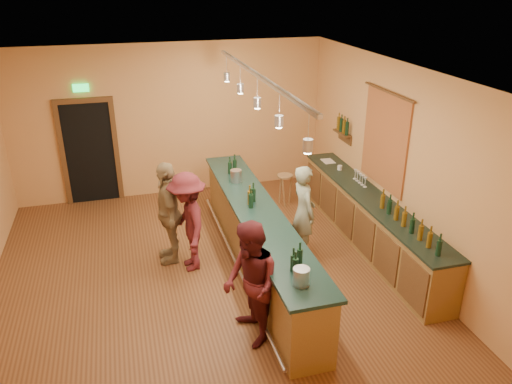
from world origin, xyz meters
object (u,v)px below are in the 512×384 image
object	(u,v)px
customer_b	(169,212)
tasting_bar	(257,235)
bartender	(304,212)
customer_a	(251,284)
back_counter	(369,221)
customer_c	(188,222)
bar_stool	(285,182)

from	to	relation	value
customer_b	tasting_bar	bearing A→B (deg)	64.92
bartender	customer_a	bearing A→B (deg)	139.23
back_counter	customer_c	bearing A→B (deg)	177.61
customer_a	customer_b	bearing A→B (deg)	-166.63
bartender	bar_stool	world-z (taller)	bartender
back_counter	bartender	distance (m)	1.27
tasting_bar	customer_c	size ratio (longest dim) A/B	3.09
bartender	bar_stool	distance (m)	2.06
back_counter	customer_c	world-z (taller)	customer_c
customer_c	bar_stool	bearing A→B (deg)	126.34
tasting_bar	customer_b	size ratio (longest dim) A/B	2.93
customer_a	back_counter	bearing A→B (deg)	119.76
tasting_bar	customer_c	bearing A→B (deg)	163.44
bar_stool	customer_a	bearing A→B (deg)	-114.62
customer_b	customer_a	bearing A→B (deg)	19.80
back_counter	bartender	size ratio (longest dim) A/B	2.81
back_counter	customer_b	bearing A→B (deg)	172.06
customer_a	customer_c	world-z (taller)	customer_a
customer_a	customer_b	world-z (taller)	customer_b
back_counter	bartender	world-z (taller)	bartender
tasting_bar	customer_a	distance (m)	1.75
customer_a	tasting_bar	bearing A→B (deg)	156.58
customer_a	customer_b	size ratio (longest dim) A/B	0.97
customer_a	bar_stool	size ratio (longest dim) A/B	2.58
customer_b	back_counter	bearing A→B (deg)	83.50
back_counter	customer_a	size ratio (longest dim) A/B	2.69
customer_b	bar_stool	bearing A→B (deg)	122.89
bartender	bar_stool	size ratio (longest dim) A/B	2.47
customer_a	bar_stool	xyz separation A→B (m)	(1.76, 3.85, -0.34)
tasting_bar	customer_a	xyz separation A→B (m)	(-0.55, -1.65, 0.24)
bartender	customer_b	world-z (taller)	customer_b
tasting_bar	bartender	bearing A→B (deg)	13.04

